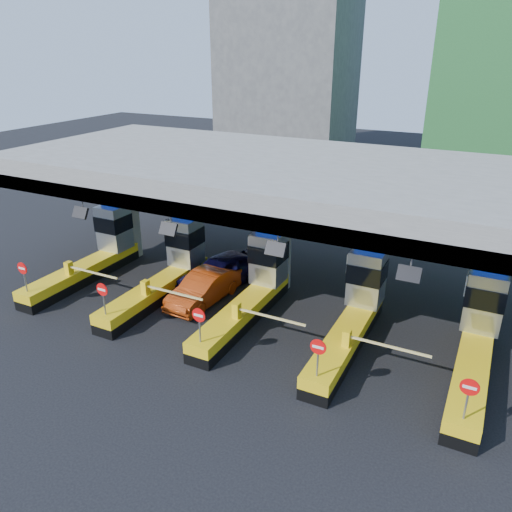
% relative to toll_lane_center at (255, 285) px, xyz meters
% --- Properties ---
extents(ground, '(120.00, 120.00, 0.00)m').
position_rel_toll_lane_center_xyz_m(ground, '(-0.00, -0.28, -1.40)').
color(ground, black).
rests_on(ground, ground).
extents(toll_canopy, '(28.00, 12.09, 7.00)m').
position_rel_toll_lane_center_xyz_m(toll_canopy, '(-0.00, 2.59, 4.74)').
color(toll_canopy, slate).
rests_on(toll_canopy, ground).
extents(toll_lane_far_left, '(4.43, 8.00, 4.16)m').
position_rel_toll_lane_center_xyz_m(toll_lane_far_left, '(-10.00, 0.00, 0.00)').
color(toll_lane_far_left, black).
rests_on(toll_lane_far_left, ground).
extents(toll_lane_left, '(4.43, 8.00, 4.16)m').
position_rel_toll_lane_center_xyz_m(toll_lane_left, '(-5.00, 0.00, 0.00)').
color(toll_lane_left, black).
rests_on(toll_lane_left, ground).
extents(toll_lane_center, '(4.43, 8.00, 4.16)m').
position_rel_toll_lane_center_xyz_m(toll_lane_center, '(0.00, 0.00, 0.00)').
color(toll_lane_center, black).
rests_on(toll_lane_center, ground).
extents(toll_lane_right, '(4.43, 8.00, 4.16)m').
position_rel_toll_lane_center_xyz_m(toll_lane_right, '(5.00, 0.00, 0.00)').
color(toll_lane_right, black).
rests_on(toll_lane_right, ground).
extents(toll_lane_far_right, '(4.43, 8.00, 4.16)m').
position_rel_toll_lane_center_xyz_m(toll_lane_far_right, '(10.00, 0.00, 0.00)').
color(toll_lane_far_right, black).
rests_on(toll_lane_far_right, ground).
extents(bg_building_concrete, '(14.00, 10.00, 18.00)m').
position_rel_toll_lane_center_xyz_m(bg_building_concrete, '(-14.00, 35.72, 7.60)').
color(bg_building_concrete, '#4C4C49').
rests_on(bg_building_concrete, ground).
extents(van, '(3.64, 5.68, 1.80)m').
position_rel_toll_lane_center_xyz_m(van, '(-2.84, 1.66, -0.50)').
color(van, black).
rests_on(van, ground).
extents(red_car, '(1.96, 4.81, 1.55)m').
position_rel_toll_lane_center_xyz_m(red_car, '(-2.75, -0.28, -0.62)').
color(red_car, '#95300B').
rests_on(red_car, ground).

